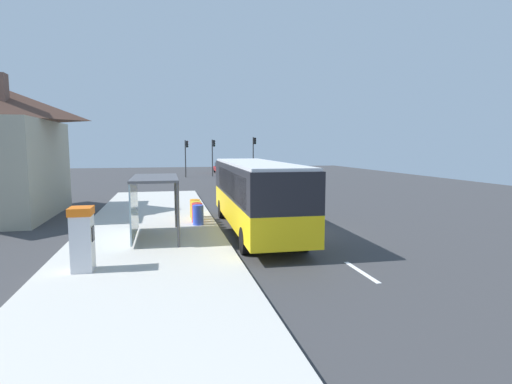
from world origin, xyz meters
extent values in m
cube|color=#38383A|center=(0.00, 14.00, -0.02)|extent=(56.00, 92.00, 0.04)
cube|color=beige|center=(-6.40, 2.00, 0.09)|extent=(6.20, 30.00, 0.18)
cube|color=silver|center=(0.25, -6.00, 0.01)|extent=(0.16, 2.20, 0.01)
cube|color=silver|center=(0.25, -1.00, 0.01)|extent=(0.16, 2.20, 0.01)
cube|color=silver|center=(0.25, 4.00, 0.01)|extent=(0.16, 2.20, 0.01)
cube|color=silver|center=(0.25, 9.00, 0.01)|extent=(0.16, 2.20, 0.01)
cube|color=silver|center=(0.25, 14.00, 0.01)|extent=(0.16, 2.20, 0.01)
cube|color=silver|center=(0.25, 19.00, 0.01)|extent=(0.16, 2.20, 0.01)
cube|color=silver|center=(0.25, 24.00, 0.01)|extent=(0.16, 2.20, 0.01)
cube|color=silver|center=(0.25, 29.00, 0.01)|extent=(0.16, 2.20, 0.01)
cube|color=yellow|center=(-1.70, 0.55, 1.07)|extent=(2.76, 11.06, 1.15)
cube|color=black|center=(-1.70, 0.55, 2.38)|extent=(2.76, 11.06, 1.45)
cube|color=silver|center=(-1.70, 0.55, 3.15)|extent=(2.63, 10.83, 0.12)
cube|color=black|center=(-1.57, 6.00, 2.30)|extent=(2.30, 0.17, 1.22)
cube|color=black|center=(-2.92, 0.08, 2.30)|extent=(0.28, 8.58, 1.10)
cylinder|color=black|center=(-2.74, 4.48, 0.50)|extent=(0.30, 1.01, 1.00)
cylinder|color=black|center=(-0.48, 4.42, 0.50)|extent=(0.30, 1.01, 1.00)
cylinder|color=black|center=(-2.92, -3.12, 0.50)|extent=(0.30, 1.01, 1.00)
cylinder|color=black|center=(-0.66, -3.17, 0.50)|extent=(0.30, 1.01, 1.00)
cube|color=black|center=(2.20, 19.47, 1.32)|extent=(2.15, 5.26, 1.96)
cube|color=black|center=(2.20, 19.47, 1.66)|extent=(2.13, 3.18, 0.44)
cylinder|color=black|center=(3.16, 17.50, 0.34)|extent=(0.24, 0.69, 0.68)
cylinder|color=black|center=(1.36, 17.45, 0.34)|extent=(0.24, 0.69, 0.68)
cylinder|color=black|center=(3.04, 21.50, 0.34)|extent=(0.24, 0.69, 0.68)
cylinder|color=black|center=(1.24, 21.45, 0.34)|extent=(0.24, 0.69, 0.68)
cube|color=navy|center=(2.30, 33.91, 0.62)|extent=(1.82, 4.41, 0.60)
cube|color=black|center=(2.30, 34.11, 1.22)|extent=(1.59, 2.38, 0.60)
cylinder|color=black|center=(3.13, 32.41, 0.32)|extent=(0.20, 0.64, 0.64)
cylinder|color=black|center=(1.49, 32.41, 0.32)|extent=(0.20, 0.64, 0.64)
cylinder|color=black|center=(3.11, 35.41, 0.32)|extent=(0.20, 0.64, 0.64)
cylinder|color=black|center=(1.47, 35.41, 0.32)|extent=(0.20, 0.64, 0.64)
cube|color=#A51919|center=(2.30, 41.82, 0.62)|extent=(1.82, 4.41, 0.60)
cube|color=black|center=(2.30, 42.02, 1.22)|extent=(1.59, 2.38, 0.60)
cylinder|color=black|center=(3.13, 40.32, 0.32)|extent=(0.20, 0.64, 0.64)
cylinder|color=black|center=(1.49, 40.32, 0.32)|extent=(0.20, 0.64, 0.64)
cylinder|color=black|center=(3.11, 43.32, 0.32)|extent=(0.20, 0.64, 0.64)
cylinder|color=black|center=(1.47, 43.32, 0.32)|extent=(0.20, 0.64, 0.64)
cube|color=silver|center=(-8.15, -4.54, 1.03)|extent=(0.60, 0.70, 1.70)
cube|color=orange|center=(-8.15, -4.54, 2.00)|extent=(0.66, 0.76, 0.24)
cube|color=black|center=(-7.84, -4.54, 1.30)|extent=(0.03, 0.36, 0.44)
cylinder|color=blue|center=(-4.20, 1.93, 0.66)|extent=(0.52, 0.52, 0.95)
cylinder|color=red|center=(-4.20, 2.63, 0.66)|extent=(0.52, 0.52, 0.95)
cylinder|color=yellow|center=(-4.20, 3.33, 0.66)|extent=(0.52, 0.52, 0.95)
cylinder|color=orange|center=(-4.20, 4.03, 0.66)|extent=(0.52, 0.52, 0.95)
cylinder|color=#2D2D2D|center=(5.40, 33.85, 2.55)|extent=(0.14, 0.14, 5.10)
cube|color=black|center=(5.62, 33.85, 4.60)|extent=(0.24, 0.28, 0.84)
sphere|color=#360606|center=(5.74, 33.85, 4.88)|extent=(0.16, 0.16, 0.16)
sphere|color=#3C2C03|center=(5.74, 33.85, 4.60)|extent=(0.16, 0.16, 0.16)
sphere|color=green|center=(5.74, 33.85, 4.32)|extent=(0.16, 0.16, 0.16)
cylinder|color=#2D2D2D|center=(-3.20, 34.65, 2.34)|extent=(0.14, 0.14, 4.68)
cube|color=black|center=(-2.98, 34.65, 4.18)|extent=(0.24, 0.28, 0.84)
sphere|color=red|center=(-2.86, 34.65, 4.46)|extent=(0.16, 0.16, 0.16)
sphere|color=#3C2C03|center=(-2.86, 34.65, 4.18)|extent=(0.16, 0.16, 0.16)
sphere|color=black|center=(-2.86, 34.65, 3.90)|extent=(0.16, 0.16, 0.16)
cylinder|color=#2D2D2D|center=(0.30, 35.45, 2.39)|extent=(0.14, 0.14, 4.79)
cube|color=black|center=(0.52, 35.45, 4.29)|extent=(0.24, 0.28, 0.84)
sphere|color=#360606|center=(0.64, 35.45, 4.57)|extent=(0.16, 0.16, 0.16)
sphere|color=#3C2C03|center=(0.64, 35.45, 4.29)|extent=(0.16, 0.16, 0.16)
sphere|color=green|center=(0.64, 35.45, 4.01)|extent=(0.16, 0.16, 0.16)
cube|color=#4C4C51|center=(-6.10, -0.35, 2.63)|extent=(1.80, 4.00, 0.10)
cube|color=#8CA5B2|center=(-6.95, -0.35, 1.43)|extent=(0.06, 3.80, 2.30)
cylinder|color=#4C4C51|center=(-5.25, -2.25, 1.40)|extent=(0.10, 0.10, 2.44)
cylinder|color=#4C4C51|center=(-5.25, 1.55, 1.40)|extent=(0.10, 0.10, 2.44)
camera|label=1|loc=(-5.65, -17.26, 3.92)|focal=28.35mm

